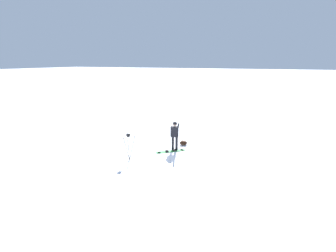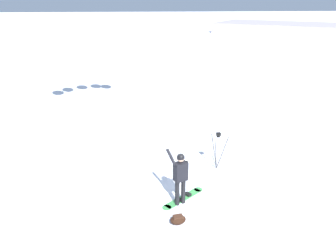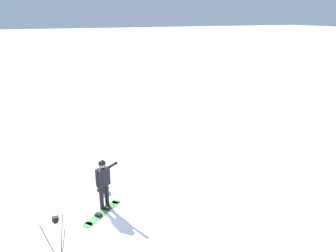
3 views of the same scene
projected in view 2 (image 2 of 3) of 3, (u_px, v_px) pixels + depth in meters
The scene contains 5 objects.
ground_plane at pixel (203, 199), 10.93m from camera, with size 300.00×300.00×0.00m, color white.
snowboarder at pixel (180, 174), 10.31m from camera, with size 0.62×0.66×1.75m.
snowboard at pixel (183, 198), 10.94m from camera, with size 1.21×1.44×0.10m.
gear_bag_large at pixel (178, 219), 9.68m from camera, with size 0.39×0.50×0.26m.
camera_tripod at pixel (218, 143), 12.52m from camera, with size 0.68×0.59×1.45m.
Camera 2 is at (9.23, -2.03, 6.07)m, focal length 36.38 mm.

